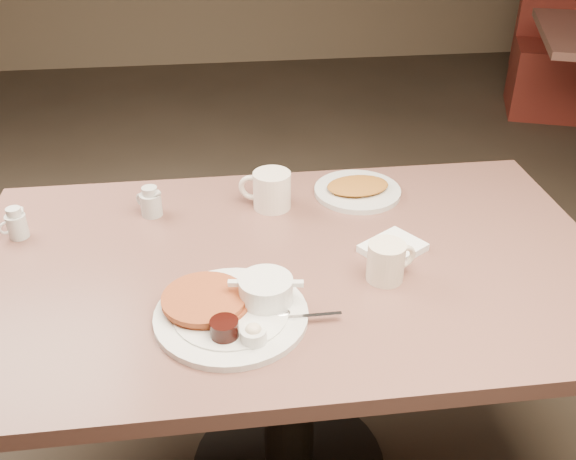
{
  "coord_description": "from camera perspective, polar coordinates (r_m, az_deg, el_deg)",
  "views": [
    {
      "loc": [
        -0.16,
        -1.22,
        1.59
      ],
      "look_at": [
        0.0,
        0.02,
        0.82
      ],
      "focal_mm": 39.87,
      "sensor_mm": 36.0,
      "label": 1
    }
  ],
  "objects": [
    {
      "name": "coffee_mug_near",
      "position": [
        1.42,
        8.83,
        -2.73
      ],
      "size": [
        0.13,
        0.1,
        0.09
      ],
      "color": "white",
      "rests_on": "diner_table"
    },
    {
      "name": "napkin",
      "position": [
        1.54,
        9.33,
        -1.59
      ],
      "size": [
        0.17,
        0.17,
        0.02
      ],
      "color": "white",
      "rests_on": "diner_table"
    },
    {
      "name": "coffee_mug_far",
      "position": [
        1.68,
        -1.58,
        3.59
      ],
      "size": [
        0.15,
        0.13,
        0.1
      ],
      "color": "white",
      "rests_on": "diner_table"
    },
    {
      "name": "hash_plate",
      "position": [
        1.77,
        6.22,
        3.62
      ],
      "size": [
        0.27,
        0.27,
        0.04
      ],
      "color": "silver",
      "rests_on": "diner_table"
    },
    {
      "name": "main_plate",
      "position": [
        1.32,
        -4.81,
        -6.82
      ],
      "size": [
        0.4,
        0.36,
        0.07
      ],
      "color": "white",
      "rests_on": "diner_table"
    },
    {
      "name": "diner_table",
      "position": [
        1.59,
        0.09,
        -7.72
      ],
      "size": [
        1.5,
        0.9,
        0.75
      ],
      "color": "#84564C",
      "rests_on": "ground"
    },
    {
      "name": "creamer_right",
      "position": [
        1.69,
        -12.15,
        2.43
      ],
      "size": [
        0.07,
        0.06,
        0.08
      ],
      "color": "#BCBBB8",
      "rests_on": "diner_table"
    },
    {
      "name": "creamer_left",
      "position": [
        1.69,
        -23.07,
        0.5
      ],
      "size": [
        0.07,
        0.06,
        0.08
      ],
      "color": "silver",
      "rests_on": "diner_table"
    }
  ]
}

